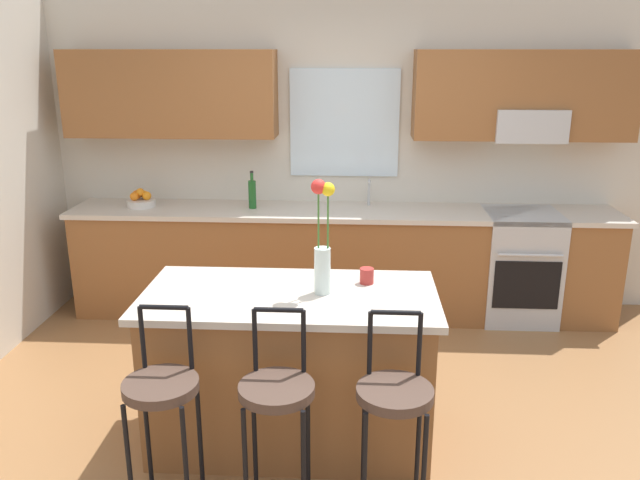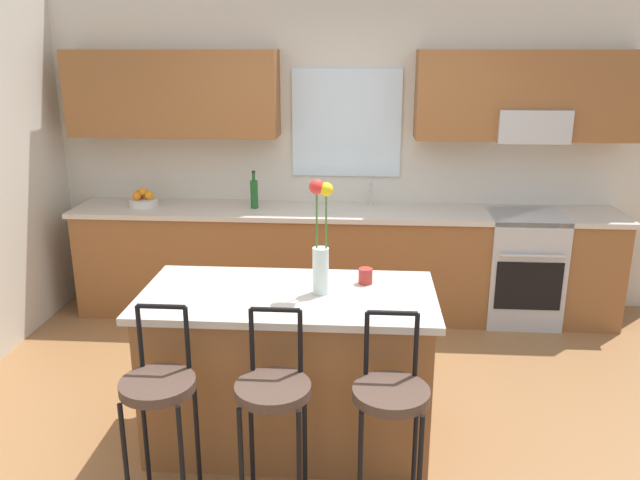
{
  "view_description": "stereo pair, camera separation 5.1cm",
  "coord_description": "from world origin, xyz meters",
  "px_view_note": "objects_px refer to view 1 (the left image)",
  "views": [
    {
      "loc": [
        0.11,
        -3.44,
        2.22
      ],
      "look_at": [
        -0.12,
        0.55,
        1.0
      ],
      "focal_mm": 35.69,
      "sensor_mm": 36.0,
      "label": 1
    },
    {
      "loc": [
        0.16,
        -3.44,
        2.22
      ],
      "look_at": [
        -0.12,
        0.55,
        1.0
      ],
      "focal_mm": 35.69,
      "sensor_mm": 36.0,
      "label": 2
    }
  ],
  "objects_px": {
    "bar_stool_far": "(394,402)",
    "bottle_olive_oil": "(252,193)",
    "flower_vase": "(322,246)",
    "fruit_bowl_oranges": "(141,200)",
    "oven_range": "(518,266)",
    "bar_stool_near": "(162,395)",
    "mug_ceramic": "(367,276)",
    "kitchen_island": "(291,368)",
    "bar_stool_middle": "(277,398)"
  },
  "relations": [
    {
      "from": "kitchen_island",
      "to": "fruit_bowl_oranges",
      "type": "xyz_separation_m",
      "value": [
        -1.46,
        1.9,
        0.51
      ]
    },
    {
      "from": "fruit_bowl_oranges",
      "to": "kitchen_island",
      "type": "bearing_deg",
      "value": -52.47
    },
    {
      "from": "bar_stool_middle",
      "to": "fruit_bowl_oranges",
      "type": "xyz_separation_m",
      "value": [
        -1.46,
        2.52,
        0.34
      ]
    },
    {
      "from": "oven_range",
      "to": "bottle_olive_oil",
      "type": "bearing_deg",
      "value": 179.37
    },
    {
      "from": "bottle_olive_oil",
      "to": "bar_stool_near",
      "type": "bearing_deg",
      "value": -90.93
    },
    {
      "from": "flower_vase",
      "to": "bottle_olive_oil",
      "type": "xyz_separation_m",
      "value": [
        -0.69,
        1.89,
        -0.15
      ]
    },
    {
      "from": "flower_vase",
      "to": "bar_stool_middle",
      "type": "bearing_deg",
      "value": -105.96
    },
    {
      "from": "oven_range",
      "to": "fruit_bowl_oranges",
      "type": "xyz_separation_m",
      "value": [
        -3.19,
        0.03,
        0.52
      ]
    },
    {
      "from": "bar_stool_middle",
      "to": "bar_stool_far",
      "type": "bearing_deg",
      "value": 0.0
    },
    {
      "from": "bar_stool_far",
      "to": "fruit_bowl_oranges",
      "type": "xyz_separation_m",
      "value": [
        -2.01,
        2.52,
        0.34
      ]
    },
    {
      "from": "flower_vase",
      "to": "fruit_bowl_oranges",
      "type": "xyz_separation_m",
      "value": [
        -1.64,
        1.89,
        -0.22
      ]
    },
    {
      "from": "fruit_bowl_oranges",
      "to": "mug_ceramic",
      "type": "bearing_deg",
      "value": -42.43
    },
    {
      "from": "bar_stool_near",
      "to": "fruit_bowl_oranges",
      "type": "relative_size",
      "value": 4.34
    },
    {
      "from": "kitchen_island",
      "to": "bar_stool_near",
      "type": "relative_size",
      "value": 1.56
    },
    {
      "from": "bar_stool_near",
      "to": "fruit_bowl_oranges",
      "type": "bearing_deg",
      "value": 109.9
    },
    {
      "from": "mug_ceramic",
      "to": "kitchen_island",
      "type": "bearing_deg",
      "value": -157.2
    },
    {
      "from": "oven_range",
      "to": "kitchen_island",
      "type": "xyz_separation_m",
      "value": [
        -1.73,
        -1.88,
        0.0
      ]
    },
    {
      "from": "kitchen_island",
      "to": "bottle_olive_oil",
      "type": "xyz_separation_m",
      "value": [
        -0.51,
        1.9,
        0.58
      ]
    },
    {
      "from": "kitchen_island",
      "to": "bottle_olive_oil",
      "type": "distance_m",
      "value": 2.05
    },
    {
      "from": "oven_range",
      "to": "fruit_bowl_oranges",
      "type": "height_order",
      "value": "fruit_bowl_oranges"
    },
    {
      "from": "oven_range",
      "to": "kitchen_island",
      "type": "height_order",
      "value": "same"
    },
    {
      "from": "bar_stool_near",
      "to": "bar_stool_middle",
      "type": "bearing_deg",
      "value": 0.0
    },
    {
      "from": "fruit_bowl_oranges",
      "to": "bar_stool_middle",
      "type": "bearing_deg",
      "value": -59.88
    },
    {
      "from": "oven_range",
      "to": "kitchen_island",
      "type": "bearing_deg",
      "value": -132.62
    },
    {
      "from": "oven_range",
      "to": "fruit_bowl_oranges",
      "type": "bearing_deg",
      "value": 179.49
    },
    {
      "from": "oven_range",
      "to": "bar_stool_far",
      "type": "relative_size",
      "value": 0.88
    },
    {
      "from": "oven_range",
      "to": "flower_vase",
      "type": "distance_m",
      "value": 2.53
    },
    {
      "from": "mug_ceramic",
      "to": "bottle_olive_oil",
      "type": "relative_size",
      "value": 0.28
    },
    {
      "from": "oven_range",
      "to": "kitchen_island",
      "type": "distance_m",
      "value": 2.55
    },
    {
      "from": "bar_stool_near",
      "to": "bar_stool_far",
      "type": "height_order",
      "value": "same"
    },
    {
      "from": "flower_vase",
      "to": "mug_ceramic",
      "type": "height_order",
      "value": "flower_vase"
    },
    {
      "from": "oven_range",
      "to": "bar_stool_near",
      "type": "bearing_deg",
      "value": -132.38
    },
    {
      "from": "oven_range",
      "to": "mug_ceramic",
      "type": "xyz_separation_m",
      "value": [
        -1.3,
        -1.7,
        0.51
      ]
    },
    {
      "from": "oven_range",
      "to": "flower_vase",
      "type": "relative_size",
      "value": 1.44
    },
    {
      "from": "fruit_bowl_oranges",
      "to": "bottle_olive_oil",
      "type": "relative_size",
      "value": 0.76
    },
    {
      "from": "oven_range",
      "to": "flower_vase",
      "type": "height_order",
      "value": "flower_vase"
    },
    {
      "from": "oven_range",
      "to": "bar_stool_middle",
      "type": "distance_m",
      "value": 3.04
    },
    {
      "from": "kitchen_island",
      "to": "bar_stool_near",
      "type": "height_order",
      "value": "bar_stool_near"
    },
    {
      "from": "mug_ceramic",
      "to": "fruit_bowl_oranges",
      "type": "height_order",
      "value": "fruit_bowl_oranges"
    },
    {
      "from": "bar_stool_middle",
      "to": "flower_vase",
      "type": "bearing_deg",
      "value": 74.04
    },
    {
      "from": "bar_stool_far",
      "to": "bottle_olive_oil",
      "type": "bearing_deg",
      "value": 112.8
    },
    {
      "from": "flower_vase",
      "to": "mug_ceramic",
      "type": "bearing_deg",
      "value": 34.36
    },
    {
      "from": "kitchen_island",
      "to": "bar_stool_near",
      "type": "bearing_deg",
      "value": -131.66
    },
    {
      "from": "kitchen_island",
      "to": "bar_stool_far",
      "type": "distance_m",
      "value": 0.85
    },
    {
      "from": "oven_range",
      "to": "bar_stool_near",
      "type": "relative_size",
      "value": 0.88
    },
    {
      "from": "bar_stool_far",
      "to": "bottle_olive_oil",
      "type": "distance_m",
      "value": 2.76
    },
    {
      "from": "kitchen_island",
      "to": "mug_ceramic",
      "type": "xyz_separation_m",
      "value": [
        0.42,
        0.18,
        0.5
      ]
    },
    {
      "from": "bar_stool_far",
      "to": "flower_vase",
      "type": "height_order",
      "value": "flower_vase"
    },
    {
      "from": "flower_vase",
      "to": "bottle_olive_oil",
      "type": "distance_m",
      "value": 2.02
    },
    {
      "from": "fruit_bowl_oranges",
      "to": "flower_vase",
      "type": "bearing_deg",
      "value": -49.05
    }
  ]
}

